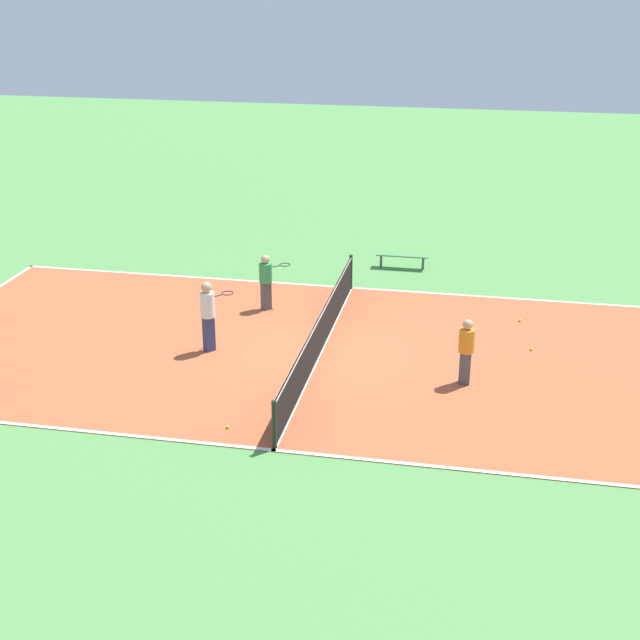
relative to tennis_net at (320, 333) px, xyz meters
name	(u,v)px	position (x,y,z in m)	size (l,w,h in m)	color
ground_plane	(320,353)	(0.00, 0.00, -0.55)	(80.00, 80.00, 0.00)	#518E47
court_surface	(320,353)	(0.00, 0.00, -0.54)	(9.74, 20.76, 0.02)	#B75633
tennis_net	(320,333)	(0.00, 0.00, 0.00)	(9.54, 0.10, 1.05)	black
bench	(402,256)	(-6.98, 1.28, -0.17)	(0.36, 1.63, 0.45)	#4C8C4C
player_center_orange	(466,348)	(1.04, 3.59, 0.36)	(0.37, 0.37, 1.58)	#4C4C51
player_far_green	(266,278)	(-2.66, -2.04, 0.36)	(0.85, 0.93, 1.57)	#4C4C51
player_far_white	(208,311)	(0.38, -2.73, 0.52)	(0.93, 0.84, 1.81)	navy
tennis_ball_near_net	(228,427)	(4.14, -1.15, -0.50)	(0.07, 0.07, 0.07)	#CCE033
tennis_ball_right_alley	(531,349)	(-1.15, 5.16, -0.50)	(0.07, 0.07, 0.07)	#CCE033
tennis_ball_left_sideline	(520,320)	(-3.06, 4.90, -0.50)	(0.07, 0.07, 0.07)	#CCE033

